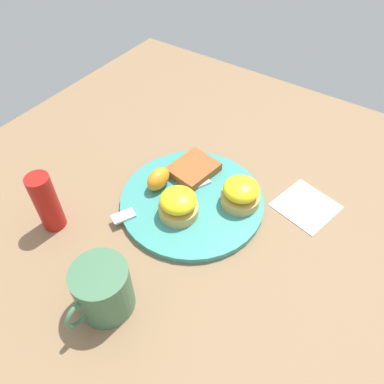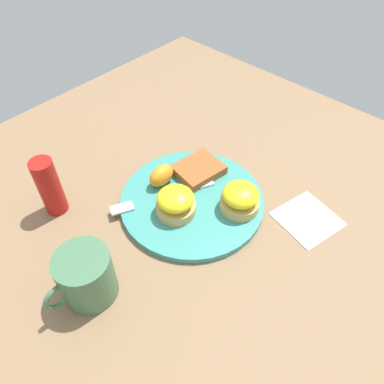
{
  "view_description": "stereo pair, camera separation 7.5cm",
  "coord_description": "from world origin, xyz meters",
  "views": [
    {
      "loc": [
        0.43,
        0.29,
        0.59
      ],
      "look_at": [
        0.0,
        0.0,
        0.03
      ],
      "focal_mm": 35.0,
      "sensor_mm": 36.0,
      "label": 1
    },
    {
      "loc": [
        0.38,
        0.35,
        0.59
      ],
      "look_at": [
        0.0,
        0.0,
        0.03
      ],
      "focal_mm": 35.0,
      "sensor_mm": 36.0,
      "label": 2
    }
  ],
  "objects": [
    {
      "name": "cup",
      "position": [
        0.27,
        0.01,
        0.05
      ],
      "size": [
        0.12,
        0.09,
        0.1
      ],
      "color": "#42704C",
      "rests_on": "ground_plane"
    },
    {
      "name": "fork",
      "position": [
        0.05,
        -0.05,
        0.02
      ],
      "size": [
        0.21,
        0.11,
        0.0
      ],
      "color": "silver",
      "rests_on": "plate"
    },
    {
      "name": "napkin",
      "position": [
        -0.13,
        0.2,
        0.0
      ],
      "size": [
        0.13,
        0.13,
        0.0
      ],
      "primitive_type": "cube",
      "rotation": [
        0.0,
        0.0,
        -0.24
      ],
      "color": "white",
      "rests_on": "ground_plane"
    },
    {
      "name": "condiment_bottle",
      "position": [
        0.2,
        -0.19,
        0.06
      ],
      "size": [
        0.04,
        0.04,
        0.13
      ],
      "primitive_type": "cylinder",
      "color": "#B21914",
      "rests_on": "ground_plane"
    },
    {
      "name": "sandwich_benedict_right",
      "position": [
        -0.05,
        0.09,
        0.04
      ],
      "size": [
        0.08,
        0.08,
        0.06
      ],
      "color": "tan",
      "rests_on": "plate"
    },
    {
      "name": "sandwich_benedict_left",
      "position": [
        0.05,
        -0.0,
        0.04
      ],
      "size": [
        0.08,
        0.08,
        0.06
      ],
      "color": "tan",
      "rests_on": "plate"
    },
    {
      "name": "plate",
      "position": [
        0.0,
        0.0,
        0.01
      ],
      "size": [
        0.3,
        0.3,
        0.01
      ],
      "primitive_type": "cylinder",
      "color": "teal",
      "rests_on": "ground_plane"
    },
    {
      "name": "hashbrown_patty",
      "position": [
        -0.07,
        -0.04,
        0.02
      ],
      "size": [
        0.11,
        0.1,
        0.02
      ],
      "primitive_type": "cube",
      "rotation": [
        0.0,
        0.0,
        -0.16
      ],
      "color": "#9A5327",
      "rests_on": "plate"
    },
    {
      "name": "orange_wedge",
      "position": [
        0.01,
        -0.08,
        0.04
      ],
      "size": [
        0.06,
        0.04,
        0.04
      ],
      "primitive_type": "ellipsoid",
      "rotation": [
        0.0,
        0.0,
        3.14
      ],
      "color": "orange",
      "rests_on": "plate"
    },
    {
      "name": "ground_plane",
      "position": [
        0.0,
        0.0,
        0.0
      ],
      "size": [
        1.1,
        1.1,
        0.0
      ],
      "primitive_type": "plane",
      "color": "#846647"
    }
  ]
}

